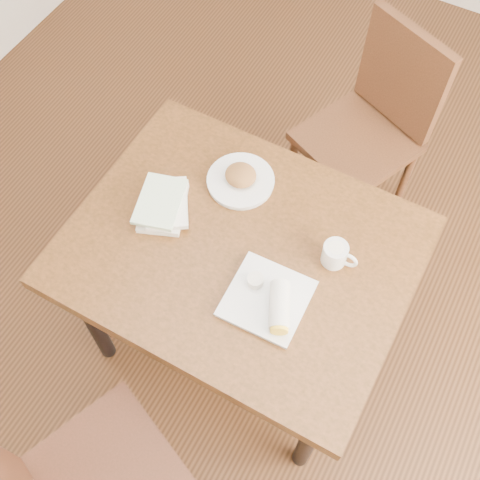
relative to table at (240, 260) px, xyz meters
The scene contains 8 objects.
ground 0.67m from the table, ahead, with size 4.00×5.00×0.01m, color #472814.
room_walls 0.97m from the table, ahead, with size 4.02×5.02×2.80m.
table is the anchor object (origin of this frame).
chair_far 0.92m from the table, 81.37° to the left, with size 0.55×0.55×0.95m.
plate_scone 0.28m from the table, 118.35° to the left, with size 0.23×0.23×0.07m.
coffee_mug 0.33m from the table, 20.09° to the left, with size 0.12×0.08×0.08m.
plate_burrito 0.25m from the table, 36.20° to the right, with size 0.25×0.25×0.08m.
book_stack 0.32m from the table, behind, with size 0.23×0.25×0.05m.
Camera 1 is at (0.46, -0.84, 2.44)m, focal length 45.00 mm.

